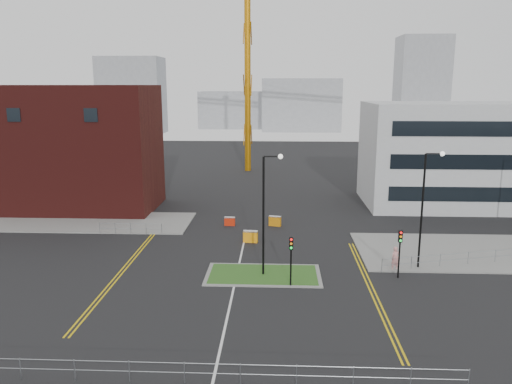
# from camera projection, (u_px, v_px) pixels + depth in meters

# --- Properties ---
(ground) EXTENTS (200.00, 200.00, 0.00)m
(ground) POSITION_uv_depth(u_px,v_px,m) (226.00, 325.00, 29.68)
(ground) COLOR black
(ground) RESTS_ON ground
(pavement_left) EXTENTS (28.00, 8.00, 0.12)m
(pavement_left) POSITION_uv_depth(u_px,v_px,m) (57.00, 221.00, 52.03)
(pavement_left) COLOR slate
(pavement_left) RESTS_ON ground
(pavement_right) EXTENTS (24.00, 10.00, 0.12)m
(pavement_right) POSITION_uv_depth(u_px,v_px,m) (500.00, 252.00, 42.38)
(pavement_right) COLOR slate
(pavement_right) RESTS_ON ground
(island_kerb) EXTENTS (8.60, 4.60, 0.08)m
(island_kerb) POSITION_uv_depth(u_px,v_px,m) (263.00, 275.00, 37.40)
(island_kerb) COLOR slate
(island_kerb) RESTS_ON ground
(grass_island) EXTENTS (8.00, 4.00, 0.12)m
(grass_island) POSITION_uv_depth(u_px,v_px,m) (263.00, 275.00, 37.39)
(grass_island) COLOR #25531B
(grass_island) RESTS_ON ground
(brick_building) EXTENTS (24.20, 10.07, 14.24)m
(brick_building) POSITION_uv_depth(u_px,v_px,m) (49.00, 149.00, 56.60)
(brick_building) COLOR #4C1513
(brick_building) RESTS_ON ground
(office_block) EXTENTS (25.00, 12.20, 12.00)m
(office_block) POSITION_uv_depth(u_px,v_px,m) (474.00, 155.00, 58.52)
(office_block) COLOR silver
(office_block) RESTS_ON ground
(streetlamp_island) EXTENTS (1.46, 0.36, 9.18)m
(streetlamp_island) POSITION_uv_depth(u_px,v_px,m) (266.00, 205.00, 36.26)
(streetlamp_island) COLOR black
(streetlamp_island) RESTS_ON ground
(streetlamp_right_near) EXTENTS (1.46, 0.36, 9.18)m
(streetlamp_right_near) POSITION_uv_depth(u_px,v_px,m) (426.00, 201.00, 37.69)
(streetlamp_right_near) COLOR black
(streetlamp_right_near) RESTS_ON ground
(traffic_light_island) EXTENTS (0.28, 0.33, 3.65)m
(traffic_light_island) POSITION_uv_depth(u_px,v_px,m) (291.00, 252.00, 34.81)
(traffic_light_island) COLOR black
(traffic_light_island) RESTS_ON ground
(traffic_light_right) EXTENTS (0.28, 0.33, 3.65)m
(traffic_light_right) POSITION_uv_depth(u_px,v_px,m) (400.00, 245.00, 36.41)
(traffic_light_right) COLOR black
(traffic_light_right) RESTS_ON ground
(railing_front) EXTENTS (24.05, 0.05, 1.10)m
(railing_front) POSITION_uv_depth(u_px,v_px,m) (212.00, 369.00, 23.65)
(railing_front) COLOR gray
(railing_front) RESTS_ON ground
(railing_left) EXTENTS (6.05, 0.05, 1.10)m
(railing_left) POSITION_uv_depth(u_px,v_px,m) (131.00, 227.00, 47.59)
(railing_left) COLOR gray
(railing_left) RESTS_ON ground
(railing_right) EXTENTS (19.05, 5.05, 1.10)m
(railing_right) POSITION_uv_depth(u_px,v_px,m) (496.00, 254.00, 39.85)
(railing_right) COLOR gray
(railing_right) RESTS_ON ground
(centre_line) EXTENTS (0.15, 30.00, 0.01)m
(centre_line) POSITION_uv_depth(u_px,v_px,m) (229.00, 310.00, 31.63)
(centre_line) COLOR silver
(centre_line) RESTS_ON ground
(yellow_left_a) EXTENTS (0.12, 24.00, 0.01)m
(yellow_left_a) POSITION_uv_depth(u_px,v_px,m) (127.00, 264.00, 39.84)
(yellow_left_a) COLOR gold
(yellow_left_a) RESTS_ON ground
(yellow_left_b) EXTENTS (0.12, 24.00, 0.01)m
(yellow_left_b) POSITION_uv_depth(u_px,v_px,m) (130.00, 264.00, 39.83)
(yellow_left_b) COLOR gold
(yellow_left_b) RESTS_ON ground
(yellow_right_a) EXTENTS (0.12, 20.00, 0.01)m
(yellow_right_a) POSITION_uv_depth(u_px,v_px,m) (369.00, 288.00, 35.12)
(yellow_right_a) COLOR gold
(yellow_right_a) RESTS_ON ground
(yellow_right_b) EXTENTS (0.12, 20.00, 0.01)m
(yellow_right_b) POSITION_uv_depth(u_px,v_px,m) (373.00, 288.00, 35.11)
(yellow_right_b) COLOR gold
(yellow_right_b) RESTS_ON ground
(skyline_a) EXTENTS (18.00, 12.00, 22.00)m
(skyline_a) POSITION_uv_depth(u_px,v_px,m) (132.00, 96.00, 146.34)
(skyline_a) COLOR gray
(skyline_a) RESTS_ON ground
(skyline_b) EXTENTS (24.00, 12.00, 16.00)m
(skyline_b) POSITION_uv_depth(u_px,v_px,m) (301.00, 105.00, 154.55)
(skyline_b) COLOR gray
(skyline_b) RESTS_ON ground
(skyline_c) EXTENTS (14.00, 12.00, 28.00)m
(skyline_c) POSITION_uv_depth(u_px,v_px,m) (421.00, 85.00, 146.88)
(skyline_c) COLOR gray
(skyline_c) RESTS_ON ground
(skyline_d) EXTENTS (30.00, 12.00, 12.00)m
(skyline_d) POSITION_uv_depth(u_px,v_px,m) (245.00, 110.00, 165.53)
(skyline_d) COLOR gray
(skyline_d) RESTS_ON ground
(pedestrian) EXTENTS (0.79, 0.61, 1.92)m
(pedestrian) POSITION_uv_depth(u_px,v_px,m) (396.00, 259.00, 38.12)
(pedestrian) COLOR pink
(pedestrian) RESTS_ON ground
(barrier_left) EXTENTS (1.08, 0.39, 0.90)m
(barrier_left) POSITION_uv_depth(u_px,v_px,m) (230.00, 221.00, 50.59)
(barrier_left) COLOR red
(barrier_left) RESTS_ON ground
(barrier_mid) EXTENTS (1.33, 0.56, 1.09)m
(barrier_mid) POSITION_uv_depth(u_px,v_px,m) (250.00, 236.00, 45.17)
(barrier_mid) COLOR #FF9B0E
(barrier_mid) RESTS_ON ground
(barrier_right) EXTENTS (1.27, 0.66, 1.02)m
(barrier_right) POSITION_uv_depth(u_px,v_px,m) (275.00, 221.00, 50.46)
(barrier_right) COLOR orange
(barrier_right) RESTS_ON ground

